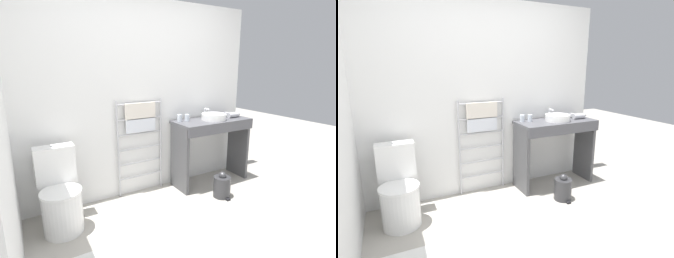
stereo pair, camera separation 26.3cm
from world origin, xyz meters
The scene contains 10 objects.
wall_back centered at (0.00, 1.59, 1.18)m, with size 3.12×0.12×2.35m, color white.
toilet centered at (-1.08, 1.17, 0.33)m, with size 0.39×0.53×0.82m.
towel_radiator centered at (-0.06, 1.48, 0.86)m, with size 0.60×0.06×1.20m.
vanity_counter centered at (0.89, 1.27, 0.61)m, with size 1.06×0.45×0.89m.
sink_basin centered at (0.90, 1.26, 0.93)m, with size 0.32×0.32×0.08m.
faucet centered at (0.90, 1.43, 0.98)m, with size 0.02×0.10×0.14m.
cup_near_wall centered at (0.45, 1.40, 0.93)m, with size 0.06×0.06×0.09m.
cup_near_edge centered at (0.55, 1.37, 0.93)m, with size 0.06×0.06×0.09m.
hair_dryer centered at (1.25, 1.26, 0.92)m, with size 0.22×0.16×0.07m.
trash_bin centered at (0.73, 0.86, 0.14)m, with size 0.21×0.24×0.33m.
Camera 2 is at (-1.11, -1.50, 1.59)m, focal length 28.00 mm.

